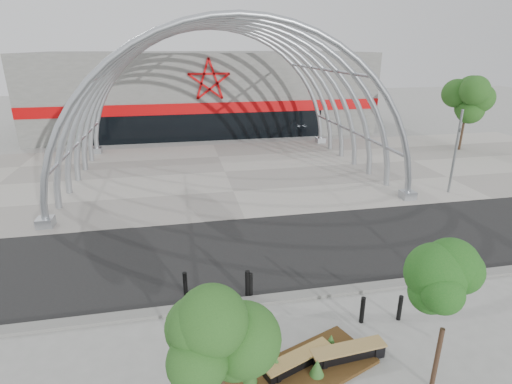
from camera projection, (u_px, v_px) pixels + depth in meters
ground at (277, 295)px, 14.60m from camera, size 140.00×140.00×0.00m
road at (258, 250)px, 17.81m from camera, size 140.00×7.00×0.02m
forecourt at (225, 172)px, 28.86m from camera, size 60.00×17.00×0.04m
kerb at (279, 298)px, 14.35m from camera, size 60.00×0.50×0.12m
arena_building at (204, 90)px, 44.02m from camera, size 34.00×15.24×8.00m
vault_canopy at (225, 172)px, 28.86m from camera, size 20.80×15.80×20.36m
planting_bed at (277, 381)px, 10.68m from camera, size 6.04×3.72×0.61m
signal_pole at (455, 151)px, 23.91m from camera, size 0.25×0.73×5.14m
street_tree_0 at (220, 328)px, 8.68m from camera, size 1.71×1.71×3.90m
street_tree_1 at (448, 303)px, 9.77m from camera, size 1.56×1.56×3.70m
bench_0 at (298, 362)px, 11.22m from camera, size 2.20×1.22×0.46m
bench_1 at (348, 354)px, 11.51m from camera, size 2.27×0.67×0.47m
bollard_0 at (185, 284)px, 14.45m from camera, size 0.15×0.15×0.94m
bollard_1 at (251, 285)px, 14.37m from camera, size 0.15×0.15×0.96m
bollard_2 at (248, 284)px, 14.34m from camera, size 0.17×0.17×1.07m
bollard_3 at (362, 310)px, 13.03m from camera, size 0.15×0.15×0.95m
bollard_4 at (400, 308)px, 13.17m from camera, size 0.14×0.14×0.91m
bg_tree_1 at (468, 101)px, 33.57m from camera, size 2.70×2.70×5.91m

